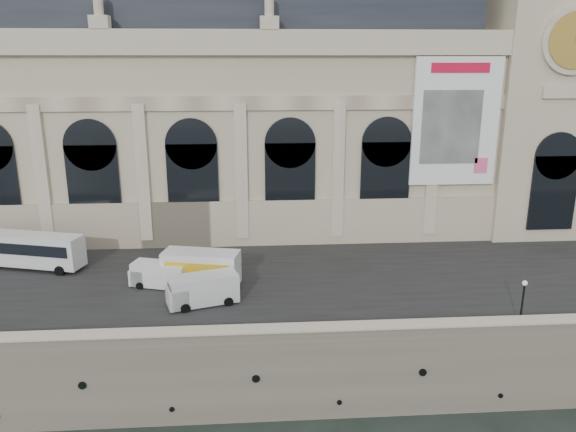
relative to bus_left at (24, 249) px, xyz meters
name	(u,v)px	position (x,y,z in m)	size (l,w,h in m)	color
ground	(229,423)	(19.64, -16.88, -7.90)	(260.00, 260.00, 0.00)	black
quay	(237,235)	(19.64, 18.12, -4.90)	(160.00, 70.00, 6.00)	#79705D
street	(232,273)	(19.64, -2.88, -1.87)	(160.00, 24.00, 0.06)	#2D2D2D
parapet	(227,337)	(19.64, -16.28, -1.28)	(160.00, 1.40, 1.21)	#79705D
museum	(180,109)	(13.66, 13.98, 11.82)	(69.00, 18.70, 29.10)	beige
clock_pavilion	(534,75)	(53.64, 11.05, 15.52)	(13.00, 14.72, 36.70)	beige
bus_left	(24,249)	(0.00, 0.00, 0.00)	(11.72, 5.36, 3.39)	silver
van_b	(200,290)	(17.24, -9.54, -0.61)	(6.04, 3.67, 2.52)	silver
van_c	(157,275)	(13.23, -5.49, -0.76)	(5.35, 3.25, 2.24)	white
box_truck	(196,269)	(16.65, -5.53, -0.30)	(8.26, 4.21, 3.19)	silver
lamp_right	(522,305)	(41.32, -15.27, -0.01)	(0.39, 0.39, 3.80)	black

